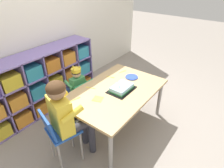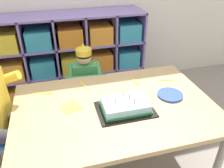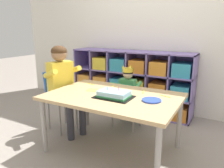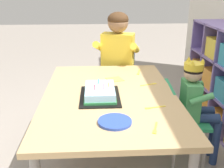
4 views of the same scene
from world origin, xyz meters
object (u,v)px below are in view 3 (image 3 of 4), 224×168
at_px(paper_plate_stack, 152,100).
at_px(fork_near_cake_tray, 166,96).
at_px(fork_beside_plate_stack, 113,86).
at_px(fork_near_child_seat, 143,92).
at_px(classroom_chair_adult_side, 59,94).
at_px(fork_by_napkin, 91,84).
at_px(classroom_chair_blue, 125,100).
at_px(adult_helper_seated, 63,79).
at_px(birthday_cake_on_tray, 114,95).
at_px(child_with_crown, 129,88).
at_px(activity_table, 113,100).

distance_m(paper_plate_stack, fork_near_cake_tray, 0.22).
bearing_deg(fork_beside_plate_stack, fork_near_child_seat, 63.59).
height_order(classroom_chair_adult_side, fork_beside_plate_stack, classroom_chair_adult_side).
bearing_deg(fork_beside_plate_stack, fork_by_napkin, -102.78).
relative_size(classroom_chair_blue, fork_near_cake_tray, 5.15).
distance_m(adult_helper_seated, birthday_cake_on_tray, 0.82).
height_order(classroom_chair_adult_side, fork_near_child_seat, classroom_chair_adult_side).
distance_m(child_with_crown, fork_beside_plate_stack, 0.37).
xyz_separation_m(adult_helper_seated, paper_plate_stack, (1.17, -0.09, -0.05)).
distance_m(classroom_chair_adult_side, birthday_cake_on_tray, 0.95).
xyz_separation_m(classroom_chair_blue, adult_helper_seated, (-0.63, -0.45, 0.30)).
bearing_deg(fork_near_cake_tray, fork_by_napkin, 14.36).
height_order(classroom_chair_adult_side, fork_by_napkin, classroom_chair_adult_side).
distance_m(birthday_cake_on_tray, paper_plate_stack, 0.37).
bearing_deg(fork_near_cake_tray, fork_beside_plate_stack, 9.73).
distance_m(birthday_cake_on_tray, fork_near_cake_tray, 0.53).
distance_m(classroom_chair_blue, adult_helper_seated, 0.83).
xyz_separation_m(classroom_chair_adult_side, birthday_cake_on_tray, (0.91, -0.20, 0.18)).
bearing_deg(fork_beside_plate_stack, activity_table, 8.61).
distance_m(activity_table, paper_plate_stack, 0.42).
bearing_deg(fork_beside_plate_stack, child_with_crown, 151.21).
xyz_separation_m(classroom_chair_blue, fork_by_napkin, (-0.35, -0.28, 0.24)).
bearing_deg(fork_near_child_seat, classroom_chair_adult_side, 83.76).
distance_m(birthday_cake_on_tray, fork_near_child_seat, 0.38).
relative_size(child_with_crown, fork_beside_plate_stack, 6.27).
bearing_deg(fork_beside_plate_stack, classroom_chair_adult_side, -95.68).
distance_m(child_with_crown, fork_near_cake_tray, 0.75).
xyz_separation_m(adult_helper_seated, fork_near_cake_tray, (1.24, 0.11, -0.06)).
relative_size(adult_helper_seated, paper_plate_stack, 5.94).
xyz_separation_m(classroom_chair_adult_side, adult_helper_seated, (0.11, -0.03, 0.21)).
height_order(activity_table, birthday_cake_on_tray, birthday_cake_on_tray).
relative_size(adult_helper_seated, fork_beside_plate_stack, 8.18).
xyz_separation_m(fork_near_child_seat, fork_by_napkin, (-0.70, 0.01, 0.00)).
height_order(classroom_chair_blue, adult_helper_seated, adult_helper_seated).
bearing_deg(child_with_crown, classroom_chair_blue, 90.42).
xyz_separation_m(fork_beside_plate_stack, fork_by_napkin, (-0.30, -0.04, 0.00)).
height_order(paper_plate_stack, fork_by_napkin, paper_plate_stack).
bearing_deg(paper_plate_stack, child_with_crown, 129.00).
bearing_deg(classroom_chair_blue, fork_near_cake_tray, 155.50).
relative_size(activity_table, classroom_chair_blue, 2.15).
relative_size(child_with_crown, paper_plate_stack, 4.55).
bearing_deg(activity_table, fork_by_napkin, 149.74).
relative_size(fork_beside_plate_stack, fork_by_napkin, 0.93).
height_order(fork_beside_plate_stack, fork_near_cake_tray, same).
height_order(classroom_chair_adult_side, birthday_cake_on_tray, classroom_chair_adult_side).
relative_size(child_with_crown, adult_helper_seated, 0.77).
relative_size(classroom_chair_adult_side, fork_near_cake_tray, 6.26).
bearing_deg(fork_near_cake_tray, classroom_chair_adult_side, 21.15).
distance_m(classroom_chair_blue, child_with_crown, 0.17).
distance_m(child_with_crown, paper_plate_stack, 0.84).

